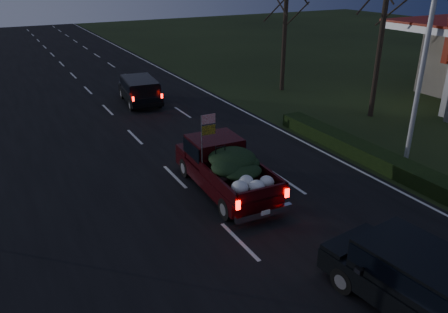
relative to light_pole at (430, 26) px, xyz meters
name	(u,v)px	position (x,y,z in m)	size (l,w,h in m)	color
ground	(240,242)	(-9.50, -2.00, -5.48)	(120.00, 120.00, 0.00)	black
road_asphalt	(240,241)	(-9.50, -2.00, -5.47)	(14.00, 120.00, 0.02)	black
hedge_row	(361,151)	(-1.70, 1.00, -5.18)	(1.00, 10.00, 0.60)	black
light_pole	(430,26)	(0.00, 0.00, 0.00)	(0.50, 0.90, 9.16)	silver
bare_tree_far	(286,8)	(2.00, 12.00, -0.25)	(3.60, 3.60, 7.00)	black
pickup_truck	(225,165)	(-8.28, 1.14, -4.48)	(2.15, 5.17, 2.67)	black
lead_suv	(140,88)	(-7.38, 13.38, -4.54)	(2.25, 4.49, 1.24)	black
rear_suv	(428,282)	(-7.31, -6.64, -4.48)	(2.46, 4.77, 1.32)	black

